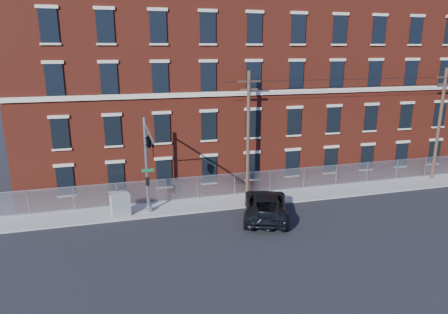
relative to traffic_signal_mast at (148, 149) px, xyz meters
The scene contains 10 objects.
ground 8.35m from the traffic_signal_mast, 19.98° to the right, with size 140.00×140.00×0.00m, color black.
sidewalk 18.98m from the traffic_signal_mast, ahead, with size 65.00×3.00×0.12m, color gray.
mill_building 21.67m from the traffic_signal_mast, 33.14° to the left, with size 55.30×14.32×16.30m.
chain_link_fence 18.97m from the traffic_signal_mast, 12.89° to the left, with size 59.06×0.06×1.85m.
traffic_signal_mast is the anchor object (origin of this frame).
utility_pole_near 8.70m from the traffic_signal_mast, 23.14° to the left, with size 1.80×0.28×10.00m.
utility_pole_mid 26.22m from the traffic_signal_mast, ahead, with size 1.80×0.28×10.00m.
overhead_wires 26.49m from the traffic_signal_mast, ahead, with size 40.00×0.62×0.62m.
pickup_truck 9.22m from the traffic_signal_mast, ahead, with size 2.98×6.47×1.80m, color black.
utility_cabinet 5.28m from the traffic_signal_mast, 134.80° to the left, with size 1.32×0.66×1.65m, color gray.
Camera 1 is at (-7.98, -23.75, 11.73)m, focal length 32.49 mm.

